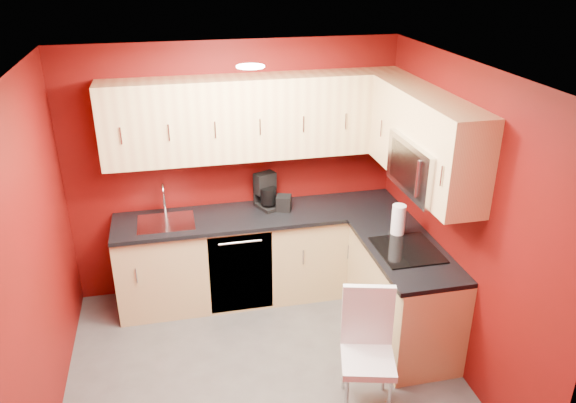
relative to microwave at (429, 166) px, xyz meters
name	(u,v)px	position (x,y,z in m)	size (l,w,h in m)	color
floor	(264,373)	(-1.39, -0.20, -1.66)	(3.20, 3.20, 0.00)	#524F4C
ceiling	(258,73)	(-1.39, -0.20, 0.84)	(3.20, 3.20, 0.00)	white
wall_back	(235,170)	(-1.39, 1.30, -0.41)	(3.20, 3.20, 0.00)	#5F0A09
wall_front	(313,380)	(-1.39, -1.70, -0.41)	(3.20, 3.20, 0.00)	#5F0A09
wall_left	(32,266)	(-2.99, -0.20, -0.41)	(3.00, 3.00, 0.00)	#5F0A09
wall_right	(458,221)	(0.21, -0.20, -0.41)	(3.00, 3.00, 0.00)	#5F0A09
base_cabinets_back	(262,255)	(-1.19, 1.00, -1.22)	(2.80, 0.60, 0.87)	tan
base_cabinets_right	(402,294)	(-0.09, 0.05, -1.22)	(0.60, 1.30, 0.87)	tan
countertop_back	(261,215)	(-1.19, 0.99, -0.77)	(2.80, 0.63, 0.04)	black
countertop_right	(406,250)	(-0.11, 0.04, -0.77)	(0.63, 1.27, 0.04)	black
upper_cabinets_back	(257,117)	(-1.19, 1.13, 0.17)	(2.80, 0.35, 0.75)	#ECD085
upper_cabinets_right	(422,130)	(0.03, 0.24, 0.23)	(0.35, 1.55, 0.75)	#ECD085
microwave	(429,166)	(0.00, 0.00, 0.00)	(0.42, 0.76, 0.42)	silver
cooktop	(407,250)	(-0.11, 0.00, -0.74)	(0.50, 0.55, 0.01)	black
sink	(166,218)	(-2.09, 1.00, -0.72)	(0.52, 0.42, 0.35)	silver
dishwasher_front	(241,273)	(-1.44, 0.71, -1.22)	(0.60, 0.02, 0.82)	black
downlight	(250,66)	(-1.39, 0.10, 0.82)	(0.20, 0.20, 0.01)	white
coffee_maker	(269,192)	(-1.09, 1.10, -0.58)	(0.20, 0.27, 0.34)	black
napkin_holder	(284,203)	(-0.96, 1.01, -0.68)	(0.14, 0.14, 0.15)	black
paper_towel	(398,220)	(-0.08, 0.29, -0.61)	(0.16, 0.16, 0.28)	white
dining_chair	(368,355)	(-0.69, -0.71, -1.17)	(0.39, 0.41, 0.97)	silver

